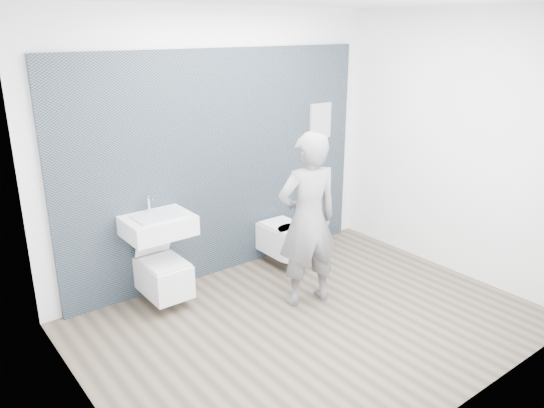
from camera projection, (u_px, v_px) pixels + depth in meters
ground at (311, 323)px, 4.90m from camera, size 4.00×4.00×0.00m
room_shell at (317, 137)px, 4.34m from camera, size 4.00×4.00×4.00m
tile_wall at (225, 268)px, 6.00m from camera, size 3.60×0.06×2.40m
washbasin at (158, 225)px, 5.02m from camera, size 0.63×0.47×0.47m
toilet_square at (163, 275)px, 5.16m from camera, size 0.38×0.56×0.72m
toilet_rounded at (286, 240)px, 5.98m from camera, size 0.38×0.64×0.34m
info_placard at (317, 241)px, 6.75m from camera, size 0.31×0.03×0.41m
visitor at (308, 220)px, 5.03m from camera, size 0.70×0.54×1.71m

